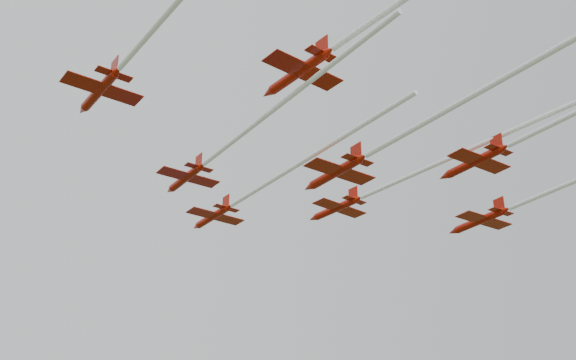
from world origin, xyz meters
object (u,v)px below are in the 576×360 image
object	(u,v)px
jet_row2_right	(401,180)
jet_lead	(252,193)
jet_row3_left	(154,29)
jet_row2_left	(226,147)
jet_row3_mid	(433,118)

from	to	relation	value
jet_row2_right	jet_lead	bearing A→B (deg)	128.09
jet_lead	jet_row2_right	world-z (taller)	jet_lead
jet_lead	jet_row3_left	xyz separation A→B (m)	(-18.66, -34.06, -1.69)
jet_row2_left	jet_row3_mid	world-z (taller)	jet_row2_left
jet_row2_right	jet_row3_mid	bearing A→B (deg)	-128.47
jet_row3_left	jet_row3_mid	world-z (taller)	jet_row3_left
jet_row3_left	jet_row3_mid	distance (m)	30.79
jet_row3_mid	jet_row2_left	bearing A→B (deg)	124.82
jet_lead	jet_row3_left	size ratio (longest dim) A/B	0.94
jet_row2_left	jet_row3_left	bearing A→B (deg)	-135.81
jet_lead	jet_row3_mid	world-z (taller)	jet_lead
jet_row2_right	jet_row3_mid	world-z (taller)	jet_row2_right
jet_row3_left	jet_lead	bearing A→B (deg)	44.48
jet_lead	jet_row2_left	size ratio (longest dim) A/B	1.05
jet_row2_right	jet_row3_mid	distance (m)	19.42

